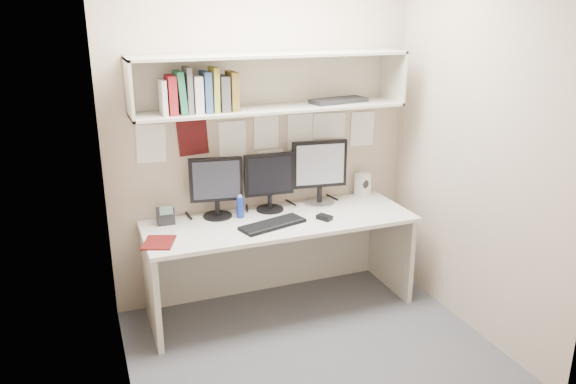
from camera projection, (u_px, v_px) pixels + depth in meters
name	position (u px, v px, depth m)	size (l,w,h in m)	color
floor	(313.00, 351.00, 3.82)	(2.40, 2.00, 0.01)	#46464B
wall_back	(264.00, 134.00, 4.30)	(2.40, 0.02, 2.60)	tan
wall_front	(405.00, 223.00, 2.53)	(2.40, 0.02, 2.60)	tan
wall_left	(111.00, 189.00, 3.00)	(0.02, 2.00, 2.60)	tan
wall_right	(477.00, 150.00, 3.82)	(0.02, 2.00, 2.60)	tan
desk	(280.00, 264.00, 4.28)	(2.00, 0.70, 0.73)	silver
overhead_hutch	(269.00, 81.00, 4.04)	(2.00, 0.38, 0.40)	beige
pinned_papers	(264.00, 141.00, 4.31)	(1.92, 0.01, 0.48)	white
monitor_left	(216.00, 185.00, 4.14)	(0.39, 0.22, 0.46)	black
monitor_center	(269.00, 179.00, 4.28)	(0.39, 0.21, 0.45)	black
monitor_right	(319.00, 170.00, 4.42)	(0.44, 0.24, 0.51)	#A5A5AA
keyboard	(273.00, 224.00, 4.03)	(0.49, 0.17, 0.02)	black
mouse	(324.00, 217.00, 4.15)	(0.07, 0.11, 0.03)	black
speaker	(363.00, 185.00, 4.65)	(0.13, 0.13, 0.20)	silver
blue_bottle	(240.00, 207.00, 4.18)	(0.06, 0.06, 0.17)	navy
maroon_notebook	(159.00, 243.00, 3.73)	(0.19, 0.24, 0.01)	#510F0E
desk_phone	(166.00, 216.00, 4.06)	(0.13, 0.12, 0.15)	black
book_stack	(199.00, 93.00, 3.82)	(0.52, 0.19, 0.31)	silver
hutch_tray	(339.00, 101.00, 4.24)	(0.44, 0.17, 0.03)	black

